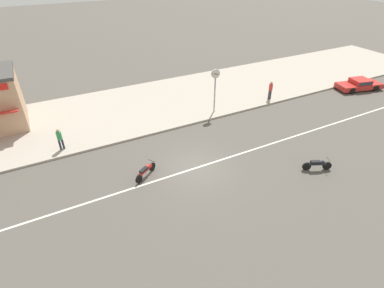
{
  "coord_description": "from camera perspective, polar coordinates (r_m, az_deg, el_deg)",
  "views": [
    {
      "loc": [
        -7.38,
        -13.47,
        11.78
      ],
      "look_at": [
        0.47,
        1.55,
        0.8
      ],
      "focal_mm": 28.0,
      "sensor_mm": 36.0,
      "label": 1
    }
  ],
  "objects": [
    {
      "name": "kerb_strip",
      "position": [
        27.38,
        -9.34,
        7.18
      ],
      "size": [
        68.0,
        10.0,
        0.15
      ],
      "primitive_type": "cube",
      "color": "#ADA393",
      "rests_on": "ground"
    },
    {
      "name": "lane_centre_stripe",
      "position": [
        19.36,
        0.89,
        -4.54
      ],
      "size": [
        50.4,
        0.14,
        0.01
      ],
      "primitive_type": "cube",
      "color": "silver",
      "rests_on": "ground"
    },
    {
      "name": "pedestrian_near_clock",
      "position": [
        22.27,
        -23.91,
        1.11
      ],
      "size": [
        0.34,
        0.34,
        1.6
      ],
      "color": "#232838",
      "rests_on": "kerb_strip"
    },
    {
      "name": "street_clock",
      "position": [
        24.81,
        4.46,
        12.03
      ],
      "size": [
        0.71,
        0.22,
        3.72
      ],
      "color": "#9E9EA3",
      "rests_on": "kerb_strip"
    },
    {
      "name": "motorcycle_0",
      "position": [
        18.66,
        -8.8,
        -5.02
      ],
      "size": [
        1.66,
        1.17,
        0.8
      ],
      "color": "black",
      "rests_on": "ground"
    },
    {
      "name": "sedan_red_2",
      "position": [
        34.83,
        29.26,
        9.91
      ],
      "size": [
        4.79,
        2.73,
        1.06
      ],
      "color": "red",
      "rests_on": "ground"
    },
    {
      "name": "motorcycle_2",
      "position": [
        20.55,
        22.81,
        -3.59
      ],
      "size": [
        1.74,
        0.97,
        0.8
      ],
      "color": "black",
      "rests_on": "ground"
    },
    {
      "name": "pedestrian_far_end",
      "position": [
        28.72,
        14.74,
        10.14
      ],
      "size": [
        0.34,
        0.34,
        1.72
      ],
      "color": "#333338",
      "rests_on": "kerb_strip"
    },
    {
      "name": "ground_plane",
      "position": [
        19.36,
        0.89,
        -4.55
      ],
      "size": [
        160.0,
        160.0,
        0.0
      ],
      "primitive_type": "plane",
      "color": "#544F47"
    }
  ]
}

